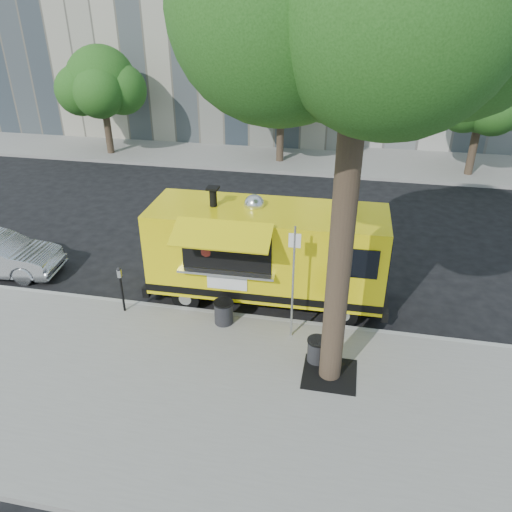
{
  "coord_description": "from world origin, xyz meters",
  "views": [
    {
      "loc": [
        2.69,
        -11.6,
        7.8
      ],
      "look_at": [
        0.34,
        0.0,
        1.46
      ],
      "focal_mm": 35.0,
      "sensor_mm": 36.0,
      "label": 1
    }
  ],
  "objects_px": {
    "parking_meter": "(121,284)",
    "trash_bin_right": "(317,349)",
    "sign_post": "(293,277)",
    "food_truck": "(266,252)",
    "far_tree_a": "(101,81)",
    "trash_bin_left": "(224,312)",
    "far_tree_b": "(281,85)",
    "far_tree_c": "(484,95)"
  },
  "relations": [
    {
      "from": "sign_post",
      "to": "far_tree_c",
      "type": "bearing_deg",
      "value": 65.19
    },
    {
      "from": "sign_post",
      "to": "trash_bin_left",
      "type": "distance_m",
      "value": 2.26
    },
    {
      "from": "trash_bin_left",
      "to": "trash_bin_right",
      "type": "relative_size",
      "value": 1.06
    },
    {
      "from": "sign_post",
      "to": "parking_meter",
      "type": "distance_m",
      "value": 4.64
    },
    {
      "from": "food_truck",
      "to": "trash_bin_left",
      "type": "xyz_separation_m",
      "value": [
        -0.81,
        -1.51,
        -1.05
      ]
    },
    {
      "from": "far_tree_b",
      "to": "sign_post",
      "type": "bearing_deg",
      "value": -79.85
    },
    {
      "from": "far_tree_a",
      "to": "parking_meter",
      "type": "relative_size",
      "value": 4.01
    },
    {
      "from": "far_tree_b",
      "to": "food_truck",
      "type": "distance_m",
      "value": 12.84
    },
    {
      "from": "far_tree_c",
      "to": "parking_meter",
      "type": "xyz_separation_m",
      "value": [
        -11.0,
        -13.75,
        -2.74
      ]
    },
    {
      "from": "parking_meter",
      "to": "sign_post",
      "type": "bearing_deg",
      "value": -2.52
    },
    {
      "from": "far_tree_b",
      "to": "trash_bin_right",
      "type": "distance_m",
      "value": 15.79
    },
    {
      "from": "sign_post",
      "to": "trash_bin_right",
      "type": "bearing_deg",
      "value": -49.06
    },
    {
      "from": "trash_bin_right",
      "to": "sign_post",
      "type": "bearing_deg",
      "value": 130.94
    },
    {
      "from": "far_tree_a",
      "to": "trash_bin_right",
      "type": "relative_size",
      "value": 9.1
    },
    {
      "from": "far_tree_c",
      "to": "sign_post",
      "type": "distance_m",
      "value": 15.48
    },
    {
      "from": "parking_meter",
      "to": "food_truck",
      "type": "height_order",
      "value": "food_truck"
    },
    {
      "from": "far_tree_a",
      "to": "far_tree_c",
      "type": "height_order",
      "value": "far_tree_a"
    },
    {
      "from": "sign_post",
      "to": "food_truck",
      "type": "distance_m",
      "value": 2.0
    },
    {
      "from": "far_tree_b",
      "to": "trash_bin_left",
      "type": "height_order",
      "value": "far_tree_b"
    },
    {
      "from": "far_tree_a",
      "to": "trash_bin_right",
      "type": "height_order",
      "value": "far_tree_a"
    },
    {
      "from": "sign_post",
      "to": "trash_bin_left",
      "type": "relative_size",
      "value": 4.8
    },
    {
      "from": "far_tree_b",
      "to": "sign_post",
      "type": "xyz_separation_m",
      "value": [
        2.55,
        -14.25,
        -1.98
      ]
    },
    {
      "from": "sign_post",
      "to": "food_truck",
      "type": "height_order",
      "value": "food_truck"
    },
    {
      "from": "sign_post",
      "to": "far_tree_b",
      "type": "bearing_deg",
      "value": 100.15
    },
    {
      "from": "far_tree_b",
      "to": "trash_bin_left",
      "type": "distance_m",
      "value": 14.46
    },
    {
      "from": "far_tree_a",
      "to": "parking_meter",
      "type": "bearing_deg",
      "value": -62.85
    },
    {
      "from": "far_tree_b",
      "to": "far_tree_c",
      "type": "bearing_deg",
      "value": -1.91
    },
    {
      "from": "parking_meter",
      "to": "trash_bin_right",
      "type": "xyz_separation_m",
      "value": [
        5.27,
        -1.03,
        -0.52
      ]
    },
    {
      "from": "far_tree_a",
      "to": "far_tree_b",
      "type": "distance_m",
      "value": 9.01
    },
    {
      "from": "food_truck",
      "to": "far_tree_b",
      "type": "bearing_deg",
      "value": 96.22
    },
    {
      "from": "parking_meter",
      "to": "trash_bin_left",
      "type": "height_order",
      "value": "parking_meter"
    },
    {
      "from": "far_tree_c",
      "to": "parking_meter",
      "type": "distance_m",
      "value": 17.82
    },
    {
      "from": "far_tree_b",
      "to": "food_truck",
      "type": "bearing_deg",
      "value": -82.84
    },
    {
      "from": "trash_bin_left",
      "to": "trash_bin_right",
      "type": "bearing_deg",
      "value": -22.41
    },
    {
      "from": "far_tree_a",
      "to": "food_truck",
      "type": "height_order",
      "value": "far_tree_a"
    },
    {
      "from": "far_tree_b",
      "to": "trash_bin_right",
      "type": "xyz_separation_m",
      "value": [
        3.27,
        -15.08,
        -3.37
      ]
    },
    {
      "from": "parking_meter",
      "to": "far_tree_b",
      "type": "bearing_deg",
      "value": 81.9
    },
    {
      "from": "parking_meter",
      "to": "trash_bin_right",
      "type": "bearing_deg",
      "value": -11.02
    },
    {
      "from": "far_tree_c",
      "to": "trash_bin_right",
      "type": "height_order",
      "value": "far_tree_c"
    },
    {
      "from": "food_truck",
      "to": "trash_bin_right",
      "type": "bearing_deg",
      "value": -57.34
    },
    {
      "from": "far_tree_a",
      "to": "far_tree_c",
      "type": "relative_size",
      "value": 1.03
    },
    {
      "from": "food_truck",
      "to": "parking_meter",
      "type": "bearing_deg",
      "value": -157.91
    }
  ]
}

